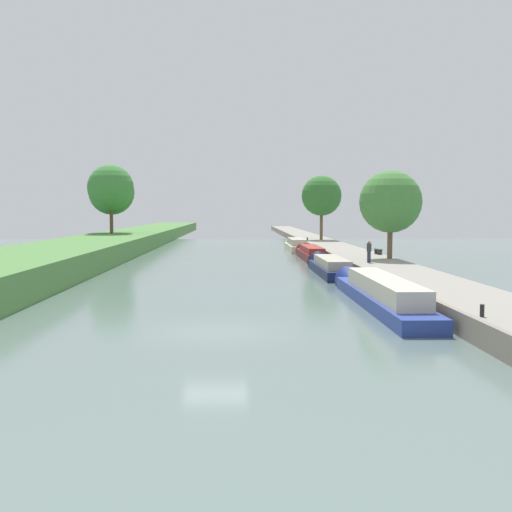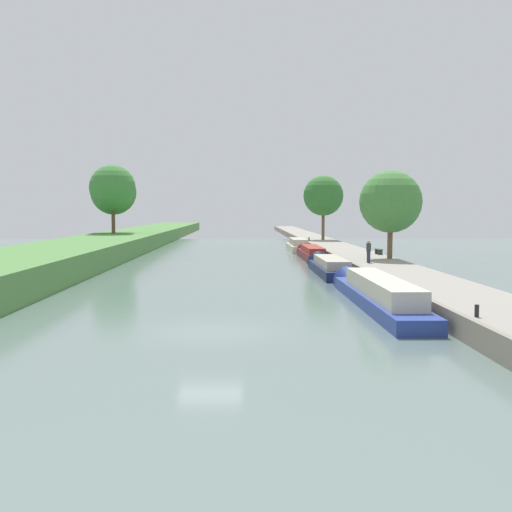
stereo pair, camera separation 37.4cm
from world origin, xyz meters
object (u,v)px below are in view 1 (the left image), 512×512
mooring_bollard_near (482,311)px  park_bench (378,250)px  narrowboat_navy (329,266)px  person_walking (369,251)px  narrowboat_blue (378,293)px  narrowboat_maroon (310,253)px  mooring_bollard_far (307,239)px  narrowboat_cream (296,245)px

mooring_bollard_near → park_bench: park_bench is taller
narrowboat_navy → person_walking: (2.77, -1.22, 1.24)m
narrowboat_blue → narrowboat_maroon: size_ratio=1.27×
person_walking → park_bench: size_ratio=1.11×
narrowboat_maroon → narrowboat_blue: bearing=-90.2°
narrowboat_blue → mooring_bollard_far: (1.79, 47.93, 0.49)m
narrowboat_maroon → narrowboat_cream: narrowboat_cream is taller
mooring_bollard_far → park_bench: size_ratio=0.30×
narrowboat_blue → mooring_bollard_far: size_ratio=36.31×
narrowboat_blue → person_walking: bearing=79.9°
narrowboat_cream → narrowboat_maroon: bearing=-89.0°
mooring_bollard_near → narrowboat_cream: bearing=92.1°
mooring_bollard_far → park_bench: 24.60m
mooring_bollard_near → park_bench: 32.50m
narrowboat_cream → narrowboat_navy: bearing=-90.0°
narrowboat_navy → narrowboat_maroon: bearing=89.0°
narrowboat_blue → narrowboat_maroon: bearing=89.8°
narrowboat_navy → narrowboat_blue: bearing=-89.5°
narrowboat_cream → mooring_bollard_far: bearing=68.6°
narrowboat_cream → park_bench: size_ratio=7.73×
narrowboat_cream → park_bench: (5.46, -19.42, 0.64)m
narrowboat_blue → person_walking: person_walking is taller
mooring_bollard_far → person_walking: bearing=-88.6°
park_bench → person_walking: bearing=-106.9°
narrowboat_navy → narrowboat_maroon: (0.24, 14.14, 0.03)m
narrowboat_maroon → person_walking: (2.53, -15.37, 1.22)m
mooring_bollard_near → mooring_bollard_far: (0.00, 56.66, 0.00)m
narrowboat_blue → narrowboat_navy: bearing=90.5°
narrowboat_maroon → mooring_bollard_far: 17.97m
narrowboat_blue → narrowboat_navy: (-0.15, 15.90, -0.10)m
person_walking → park_bench: person_walking is taller
mooring_bollard_far → park_bench: (3.53, -24.35, 0.12)m
narrowboat_maroon → narrowboat_cream: (-0.23, 12.96, 0.05)m
person_walking → park_bench: 9.32m
person_walking → mooring_bollard_near: 23.43m
narrowboat_navy → narrowboat_cream: size_ratio=1.05×
narrowboat_navy → narrowboat_cream: narrowboat_cream is taller
narrowboat_cream → park_bench: bearing=-74.3°
person_walking → park_bench: (2.70, 8.91, -0.53)m
mooring_bollard_far → narrowboat_maroon: bearing=-95.4°
narrowboat_cream → park_bench: 20.18m
narrowboat_navy → mooring_bollard_far: (1.94, 32.03, 0.60)m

